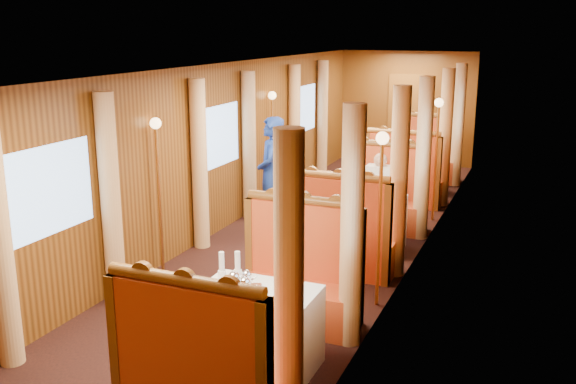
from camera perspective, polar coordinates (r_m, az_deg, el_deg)
The scene contains 47 objects.
floor at distance 9.29m, azimuth 2.23°, elevation -4.44°, with size 3.00×12.00×0.01m, color black, non-canonical shape.
ceiling at distance 8.80m, azimuth 2.39°, elevation 11.15°, with size 3.00×12.00×0.01m, color silver, non-canonical shape.
wall_far at distance 14.68m, azimuth 10.47°, elevation 7.35°, with size 3.00×2.50×0.01m, color brown, non-canonical shape.
wall_left at distance 9.57m, azimuth -6.17°, elevation 3.80°, with size 12.00×2.50×0.01m, color brown, non-canonical shape.
wall_right at distance 8.58m, azimuth 11.77°, elevation 2.33°, with size 12.00×2.50×0.01m, color brown, non-canonical shape.
doorway_far at distance 14.68m, azimuth 10.40°, elevation 6.37°, with size 0.80×0.04×2.00m, color brown.
table_near at distance 5.89m, azimuth -2.78°, elevation -12.12°, with size 1.05×0.72×0.75m, color white.
banquette_near_fwd at distance 5.08m, azimuth -7.84°, elevation -16.28°, with size 1.30×0.55×1.34m.
banquette_near_aft at distance 6.71m, azimuth 0.93°, elevation -8.17°, with size 1.30×0.55×1.34m.
table_mid at distance 8.96m, azimuth 6.77°, elevation -2.73°, with size 1.05×0.72×0.75m, color white.
banquette_mid_fwd at distance 8.01m, azimuth 4.79°, elevation -4.40°, with size 1.30×0.55×1.34m.
banquette_mid_aft at distance 9.89m, azimuth 8.38°, elevation -0.84°, with size 1.30×0.55×1.34m.
table_far at distance 12.26m, azimuth 11.23°, elevation 1.79°, with size 1.05×0.72×0.75m, color white.
banquette_far_fwd at distance 11.28m, azimuth 10.22°, elevation 0.99°, with size 1.30×0.55×1.34m.
banquette_far_aft at distance 13.22m, azimuth 12.12°, elevation 2.88°, with size 1.30×0.55×1.34m.
tea_tray at distance 5.75m, azimuth -4.09°, elevation -8.63°, with size 0.34×0.26×0.01m, color silver.
teapot_left at distance 5.71m, azimuth -4.83°, elevation -8.14°, with size 0.17×0.13×0.14m, color silver, non-canonical shape.
teapot_right at distance 5.61m, azimuth -3.86°, elevation -8.60°, with size 0.16×0.12×0.13m, color silver, non-canonical shape.
teapot_back at distance 5.80m, azimuth -3.67°, elevation -7.86°, with size 0.15×0.11×0.12m, color silver, non-canonical shape.
fruit_plate at distance 5.49m, azimuth -0.65°, elevation -9.63°, with size 0.22×0.22×0.05m.
cup_inboard at distance 5.96m, azimuth -5.90°, elevation -6.77°, with size 0.08×0.08×0.26m.
cup_outboard at distance 5.96m, azimuth -4.49°, elevation -6.73°, with size 0.08×0.08×0.26m.
rose_vase_mid at distance 8.80m, azimuth 6.95°, elevation 0.69°, with size 0.06×0.06×0.36m.
rose_vase_far at distance 12.12m, azimuth 11.49°, elevation 4.30°, with size 0.06×0.06×0.36m.
window_left_near at distance 6.73m, azimuth -20.40°, elevation 0.15°, with size 1.20×0.90×0.01m, color #84ADE0, non-canonical shape.
curtain_left_near_b at distance 7.30m, azimuth -15.51°, elevation -0.62°, with size 0.22×0.22×2.35m, color #E5B275.
window_right_near at distance 5.23m, azimuth 4.40°, elevation -2.91°, with size 1.20×0.90×0.01m, color #84ADE0, non-canonical shape.
curtain_right_near_a at distance 4.67m, azimuth 0.08°, elevation -8.64°, with size 0.22×0.22×2.35m, color #E5B275.
curtain_right_near_b at distance 6.06m, azimuth 5.70°, elevation -3.23°, with size 0.22×0.22×2.35m, color #E5B275.
window_left_mid at distance 9.53m, azimuth -6.12°, elevation 4.98°, with size 1.20×0.90×0.01m, color #84ADE0, non-canonical shape.
curtain_left_mid_a at distance 8.86m, azimuth -7.87°, elevation 2.39°, with size 0.22×0.22×2.35m, color #E5B275.
curtain_left_mid_b at distance 10.21m, azimuth -3.48°, elevation 4.10°, with size 0.22×0.22×2.35m, color #E5B275.
window_right_mid at distance 8.54m, azimuth 11.74°, elevation 3.65°, with size 1.20×0.90×0.01m, color #84ADE0, non-canonical shape.
curtain_right_mid_a at distance 7.87m, azimuth 9.80°, elevation 0.78°, with size 0.22×0.22×2.35m, color #E5B275.
curtain_right_mid_b at distance 9.36m, azimuth 11.93°, elevation 2.86°, with size 0.22×0.22×2.35m, color #E5B275.
window_left_far at distance 12.68m, azimuth 1.46°, elevation 7.41°, with size 1.20×0.90×0.01m, color #84ADE0, non-canonical shape.
curtain_left_far_a at distance 11.96m, azimuth 0.58°, elevation 5.66°, with size 0.22×0.22×2.35m, color #E5B275.
curtain_left_far_b at distance 13.41m, azimuth 3.07°, elevation 6.59°, with size 0.22×0.22×2.35m, color #E5B275.
window_right_far at distance 11.96m, azimuth 14.96°, elevation 6.50°, with size 1.20×0.90×0.01m, color #84ADE0, non-canonical shape.
curtain_right_far_a at distance 11.25m, azimuth 13.79°, elevation 4.67°, with size 0.22×0.22×2.35m, color #E5B275.
curtain_right_far_b at distance 12.77m, azimuth 14.89°, elevation 5.74°, with size 0.22×0.22×2.35m, color #E5B275.
sconce_left_fore at distance 8.03m, azimuth -11.51°, elevation 2.50°, with size 0.14×0.14×1.95m.
sconce_right_fore at distance 6.90m, azimuth 8.24°, elevation 0.70°, with size 0.14×0.14×1.95m.
sconce_left_aft at distance 11.05m, azimuth -1.40°, elevation 6.02°, with size 0.14×0.14×1.95m.
sconce_right_aft at distance 10.26m, azimuth 13.12°, elevation 4.99°, with size 0.14×0.14×1.95m.
steward at distance 9.63m, azimuth -1.52°, elevation 1.60°, with size 0.63×0.41×1.73m, color navy.
passenger at distance 9.58m, azimuth 8.09°, elevation 0.64°, with size 0.40×0.44×0.76m.
Camera 1 is at (3.01, -8.26, 3.01)m, focal length 40.00 mm.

